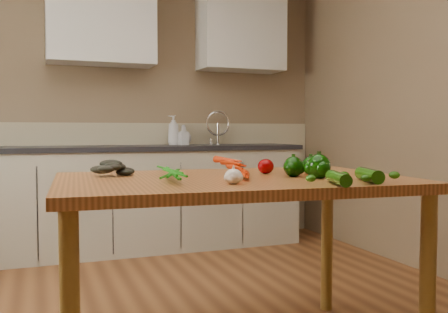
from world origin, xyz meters
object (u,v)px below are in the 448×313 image
Objects in this scene: carrot_bunch at (216,170)px; pepper_b at (311,166)px; tomato_a at (266,166)px; tomato_c at (309,166)px; garlic_bulb at (234,176)px; leafy_greens at (115,164)px; tomato_b at (295,166)px; pepper_c at (319,166)px; soap_bottle_c at (184,135)px; zucchini_a at (369,175)px; zucchini_b at (338,178)px; table at (233,197)px; soap_bottle_b at (183,136)px; soap_bottle_a at (174,130)px; pepper_a at (293,167)px.

carrot_bunch is 0.48m from pepper_b.
tomato_a reaches higher than tomato_c.
garlic_bulb is (-0.02, -0.25, -0.01)m from carrot_bunch.
tomato_c is at bearing 63.88° from pepper_b.
leafy_greens is 0.90m from tomato_b.
pepper_b is 1.25× the size of tomato_c.
leafy_greens is 0.93m from pepper_c.
soap_bottle_c is 2.37m from pepper_b.
pepper_b is (-0.06, -2.36, -0.13)m from soap_bottle_c.
carrot_bunch is 1.37× the size of zucchini_a.
zucchini_b is at bearing -23.81° from garlic_bulb.
tomato_b is (-0.04, -2.18, -0.14)m from soap_bottle_c.
table is 26.00× the size of tomato_b.
tomato_a is (-0.24, -2.25, -0.13)m from soap_bottle_c.
carrot_bunch is at bearing 66.60° from soap_bottle_b.
soap_bottle_b is 1.62× the size of pepper_c.
zucchini_a is (0.11, -0.20, -0.02)m from pepper_c.
leafy_greens is 0.92m from pepper_b.
leafy_greens is 0.95m from tomato_c.
tomato_a is at bearing 73.58° from soap_bottle_b.
soap_bottle_c is 2.29m from leafy_greens.
leafy_greens is 3.24× the size of tomato_c.
soap_bottle_a is 1.25× the size of zucchini_b.
soap_bottle_b reaches higher than carrot_bunch.
carrot_bunch is 2.72× the size of pepper_c.
zucchini_a is at bearing -12.37° from garlic_bulb.
carrot_bunch is 3.37× the size of pepper_b.
pepper_a is 0.28m from tomato_b.
table is at bearing 24.56° from soap_bottle_a.
tomato_c is 0.56m from zucchini_b.
tomato_a is at bearing 30.89° from table.
table is at bearing 68.28° from garlic_bulb.
zucchini_b is at bearing -108.83° from tomato_c.
pepper_b is (0.04, -2.35, -0.17)m from soap_bottle_a.
soap_bottle_b is 0.78× the size of leafy_greens.
garlic_bulb is at bearing 23.15° from soap_bottle_a.
carrot_bunch is (-0.52, -2.30, -0.12)m from soap_bottle_b.
leafy_greens reaches higher than tomato_c.
pepper_b is 0.18m from pepper_c.
table is at bearing -28.92° from leafy_greens.
pepper_c reaches higher than carrot_bunch.
pepper_b is 0.81× the size of pepper_c.
pepper_a is 0.43× the size of zucchini_a.
soap_bottle_c is 0.64× the size of carrot_bunch.
pepper_b is at bearing 70.33° from pepper_c.
soap_bottle_c reaches higher than pepper_c.
tomato_b is 0.62m from zucchini_b.
pepper_a is 0.36m from zucchini_a.
soap_bottle_c is at bearing 88.86° from tomato_b.
tomato_a is at bearing 106.91° from pepper_a.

